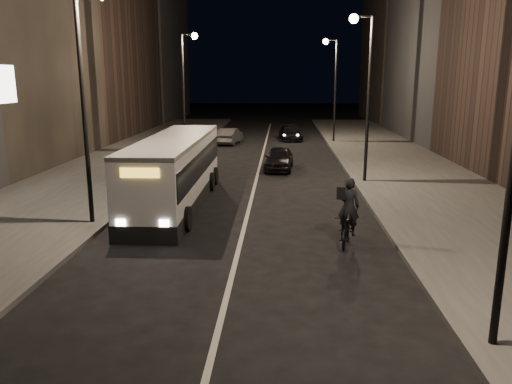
# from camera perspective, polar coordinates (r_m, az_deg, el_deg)

# --- Properties ---
(ground) EXTENTS (180.00, 180.00, 0.00)m
(ground) POSITION_cam_1_polar(r_m,az_deg,el_deg) (14.39, -2.58, -8.84)
(ground) COLOR black
(ground) RESTS_ON ground
(sidewalk_right) EXTENTS (7.00, 70.00, 0.16)m
(sidewalk_right) POSITION_cam_1_polar(r_m,az_deg,el_deg) (28.70, 17.39, 1.87)
(sidewalk_right) COLOR #3A3A38
(sidewalk_right) RESTS_ON ground
(sidewalk_left) EXTENTS (7.00, 70.00, 0.16)m
(sidewalk_left) POSITION_cam_1_polar(r_m,az_deg,el_deg) (29.48, -16.58, 2.20)
(sidewalk_left) COLOR #3A3A38
(sidewalk_left) RESTS_ON ground
(building_row_right) EXTENTS (8.00, 61.00, 21.00)m
(building_row_right) POSITION_cam_1_polar(r_m,az_deg,el_deg) (43.64, 23.93, 18.78)
(building_row_right) COLOR black
(building_row_right) RESTS_ON ground
(building_row_left) EXTENTS (8.00, 61.00, 22.00)m
(building_row_left) POSITION_cam_1_polar(r_m,az_deg,el_deg) (45.58, -20.62, 19.40)
(building_row_left) COLOR black
(building_row_left) RESTS_ON ground
(streetlight_right_near) EXTENTS (1.20, 0.44, 8.12)m
(streetlight_right_near) POSITION_cam_1_polar(r_m,az_deg,el_deg) (10.11, 26.88, 11.66)
(streetlight_right_near) COLOR black
(streetlight_right_near) RESTS_ON sidewalk_right
(streetlight_right_mid) EXTENTS (1.20, 0.44, 8.12)m
(streetlight_right_mid) POSITION_cam_1_polar(r_m,az_deg,el_deg) (25.60, 12.27, 12.78)
(streetlight_right_mid) COLOR black
(streetlight_right_mid) RESTS_ON sidewalk_right
(streetlight_right_far) EXTENTS (1.20, 0.44, 8.12)m
(streetlight_right_far) POSITION_cam_1_polar(r_m,az_deg,el_deg) (41.48, 8.73, 12.93)
(streetlight_right_far) COLOR black
(streetlight_right_far) RESTS_ON sidewalk_right
(streetlight_left_near) EXTENTS (1.20, 0.44, 8.12)m
(streetlight_left_near) POSITION_cam_1_polar(r_m,az_deg,el_deg) (18.52, -18.56, 12.40)
(streetlight_left_near) COLOR black
(streetlight_left_near) RESTS_ON sidewalk_left
(streetlight_left_far) EXTENTS (1.20, 0.44, 8.12)m
(streetlight_left_far) POSITION_cam_1_polar(r_m,az_deg,el_deg) (35.91, -7.93, 12.96)
(streetlight_left_far) COLOR black
(streetlight_left_far) RESTS_ON sidewalk_left
(city_bus) EXTENTS (2.57, 10.73, 2.88)m
(city_bus) POSITION_cam_1_polar(r_m,az_deg,el_deg) (21.39, -9.20, 2.68)
(city_bus) COLOR silver
(city_bus) RESTS_ON ground
(cyclist_on_bicycle) EXTENTS (1.09, 2.08, 2.28)m
(cyclist_on_bicycle) POSITION_cam_1_polar(r_m,az_deg,el_deg) (16.42, 10.38, -3.44)
(cyclist_on_bicycle) COLOR black
(cyclist_on_bicycle) RESTS_ON ground
(car_near) EXTENTS (1.83, 4.00, 1.33)m
(car_near) POSITION_cam_1_polar(r_m,az_deg,el_deg) (29.31, 2.64, 3.84)
(car_near) COLOR black
(car_near) RESTS_ON ground
(car_mid) EXTENTS (1.90, 4.08, 1.29)m
(car_mid) POSITION_cam_1_polar(r_m,az_deg,el_deg) (40.78, -3.04, 6.42)
(car_mid) COLOR #353537
(car_mid) RESTS_ON ground
(car_far) EXTENTS (2.20, 4.48, 1.25)m
(car_far) POSITION_cam_1_polar(r_m,az_deg,el_deg) (43.39, 3.98, 6.78)
(car_far) COLOR black
(car_far) RESTS_ON ground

